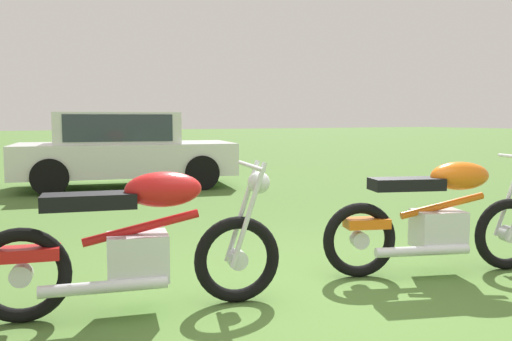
% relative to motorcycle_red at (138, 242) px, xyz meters
% --- Properties ---
extents(ground_plane, '(120.00, 120.00, 0.00)m').
position_rel_motorcycle_red_xyz_m(ground_plane, '(1.27, -0.38, -0.48)').
color(ground_plane, '#476B2D').
extents(motorcycle_red, '(2.03, 0.73, 1.02)m').
position_rel_motorcycle_red_xyz_m(motorcycle_red, '(0.00, 0.00, 0.00)').
color(motorcycle_red, black).
rests_on(motorcycle_red, ground).
extents(motorcycle_orange, '(1.92, 0.88, 1.02)m').
position_rel_motorcycle_red_xyz_m(motorcycle_orange, '(2.50, -0.25, -0.00)').
color(motorcycle_orange, black).
rests_on(motorcycle_orange, ground).
extents(car_white, '(4.27, 2.43, 1.43)m').
position_rel_motorcycle_red_xyz_m(car_white, '(1.38, 6.65, 0.31)').
color(car_white, silver).
rests_on(car_white, ground).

